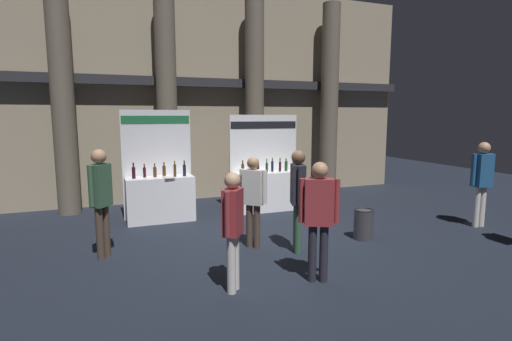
{
  "coord_description": "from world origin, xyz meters",
  "views": [
    {
      "loc": [
        -2.79,
        -6.71,
        2.4
      ],
      "look_at": [
        0.05,
        0.59,
        1.28
      ],
      "focal_mm": 27.5,
      "sensor_mm": 36.0,
      "label": 1
    }
  ],
  "objects": [
    {
      "name": "hall_colonnade",
      "position": [
        0.0,
        4.2,
        2.95
      ],
      "size": [
        12.59,
        1.06,
        5.97
      ],
      "color": "gray",
      "rests_on": "ground_plane"
    },
    {
      "name": "ground_plane",
      "position": [
        0.0,
        0.0,
        0.0
      ],
      "size": [
        25.19,
        25.19,
        0.0
      ],
      "primitive_type": "plane",
      "color": "black"
    },
    {
      "name": "exhibitor_booth_1",
      "position": [
        1.04,
        2.31,
        0.6
      ],
      "size": [
        1.84,
        0.66,
        2.4
      ],
      "color": "white",
      "rests_on": "ground_plane"
    },
    {
      "name": "exhibitor_booth_0",
      "position": [
        -1.66,
        2.23,
        0.63
      ],
      "size": [
        1.56,
        0.7,
        2.51
      ],
      "color": "white",
      "rests_on": "ground_plane"
    },
    {
      "name": "visitor_1",
      "position": [
        -1.23,
        -1.84,
        0.96
      ],
      "size": [
        0.35,
        0.4,
        1.65
      ],
      "rotation": [
        0.0,
        0.0,
        4.05
      ],
      "color": "silver",
      "rests_on": "ground_plane"
    },
    {
      "name": "visitor_3",
      "position": [
        -2.88,
        0.17,
        1.1
      ],
      "size": [
        0.38,
        0.39,
        1.85
      ],
      "rotation": [
        0.0,
        0.0,
        4.0
      ],
      "color": "#47382D",
      "rests_on": "ground_plane"
    },
    {
      "name": "visitor_0",
      "position": [
        4.68,
        -0.78,
        1.11
      ],
      "size": [
        0.53,
        0.29,
        1.83
      ],
      "rotation": [
        0.0,
        0.0,
        6.19
      ],
      "color": "silver",
      "rests_on": "ground_plane"
    },
    {
      "name": "trash_bin",
      "position": [
        1.83,
        -0.59,
        0.3
      ],
      "size": [
        0.37,
        0.37,
        0.6
      ],
      "color": "#38383D",
      "rests_on": "ground_plane"
    },
    {
      "name": "visitor_5",
      "position": [
        0.01,
        -1.98,
        1.04
      ],
      "size": [
        0.52,
        0.37,
        1.75
      ],
      "rotation": [
        0.0,
        0.0,
        2.68
      ],
      "color": "#23232D",
      "rests_on": "ground_plane"
    },
    {
      "name": "visitor_2",
      "position": [
        -0.34,
        -0.26,
        0.97
      ],
      "size": [
        0.4,
        0.39,
        1.66
      ],
      "rotation": [
        0.0,
        0.0,
        2.38
      ],
      "color": "#47382D",
      "rests_on": "ground_plane"
    },
    {
      "name": "visitor_6",
      "position": [
        0.29,
        -0.78,
        1.07
      ],
      "size": [
        0.33,
        0.49,
        1.8
      ],
      "rotation": [
        0.0,
        0.0,
        1.24
      ],
      "color": "#33563D",
      "rests_on": "ground_plane"
    }
  ]
}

